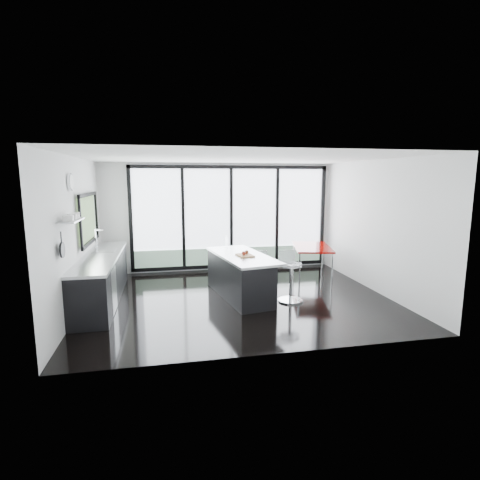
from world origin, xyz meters
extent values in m
cube|color=black|center=(0.00, 0.00, 0.00)|extent=(6.00, 5.00, 0.00)
cube|color=white|center=(0.00, 0.00, 2.80)|extent=(6.00, 5.00, 0.00)
cube|color=silver|center=(0.00, 2.50, 1.40)|extent=(6.00, 0.00, 2.80)
cube|color=white|center=(0.30, 2.47, 1.40)|extent=(5.00, 0.02, 2.50)
cube|color=slate|center=(0.30, 2.43, 0.37)|extent=(5.00, 0.02, 0.44)
cube|color=black|center=(-0.95, 2.43, 1.40)|extent=(0.08, 0.04, 2.50)
cube|color=black|center=(0.30, 2.43, 1.40)|extent=(0.08, 0.04, 2.50)
cube|color=black|center=(1.55, 2.43, 1.40)|extent=(0.08, 0.04, 2.50)
cube|color=silver|center=(0.00, -2.50, 1.40)|extent=(6.00, 0.00, 2.80)
cube|color=silver|center=(-3.00, 0.00, 1.40)|extent=(0.00, 5.00, 2.80)
cube|color=#516A43|center=(-2.97, 0.90, 1.60)|extent=(0.02, 1.60, 0.90)
cube|color=#AAADAF|center=(-2.87, -0.85, 1.75)|extent=(0.25, 0.80, 0.03)
cylinder|color=white|center=(-2.97, -0.30, 2.35)|extent=(0.04, 0.30, 0.30)
cylinder|color=black|center=(-2.94, -1.25, 1.35)|extent=(0.03, 0.24, 0.24)
cube|color=silver|center=(3.00, 0.00, 1.40)|extent=(0.00, 5.00, 2.80)
cube|color=black|center=(-2.67, 0.40, 0.43)|extent=(0.65, 3.20, 0.87)
cube|color=#AAADAF|center=(-2.67, 0.40, 0.90)|extent=(0.69, 3.24, 0.05)
cube|color=#AAADAF|center=(-2.67, 0.90, 0.90)|extent=(0.45, 0.48, 0.06)
cylinder|color=silver|center=(-2.82, 0.90, 1.14)|extent=(0.02, 0.02, 0.44)
cube|color=#AAADAF|center=(-2.36, -0.35, 0.42)|extent=(0.03, 0.60, 0.80)
cube|color=black|center=(0.04, 0.13, 0.41)|extent=(1.06, 2.17, 0.82)
cube|color=#AAADAF|center=(0.12, 0.15, 0.85)|extent=(1.26, 2.26, 0.05)
cube|color=tan|center=(0.14, 0.01, 0.88)|extent=(0.35, 0.42, 0.03)
sphere|color=maroon|center=(0.10, -0.05, 0.94)|extent=(0.10, 0.10, 0.09)
sphere|color=brown|center=(0.19, 0.06, 0.94)|extent=(0.09, 0.09, 0.08)
cylinder|color=silver|center=(-0.10, 0.83, 1.00)|extent=(0.08, 0.08, 0.26)
cylinder|color=silver|center=(0.98, -0.39, 0.39)|extent=(0.57, 0.57, 0.78)
cylinder|color=silver|center=(0.67, 0.58, 0.32)|extent=(0.42, 0.42, 0.63)
cube|color=#7B0400|center=(2.07, 1.21, 0.39)|extent=(1.17, 1.62, 0.78)
camera|label=1|loc=(-1.42, -7.18, 2.41)|focal=28.00mm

